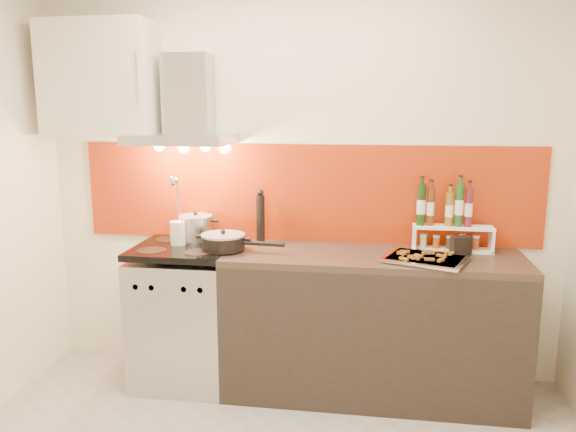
% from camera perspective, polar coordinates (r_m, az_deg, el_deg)
% --- Properties ---
extents(back_wall, '(3.40, 0.02, 2.60)m').
position_cam_1_polar(back_wall, '(3.69, 1.06, 3.60)').
color(back_wall, silver).
rests_on(back_wall, ground).
extents(backsplash, '(3.00, 0.02, 0.64)m').
position_cam_1_polar(backsplash, '(3.68, 1.80, 2.33)').
color(backsplash, '#932408').
rests_on(backsplash, back_wall).
extents(range_stove, '(0.60, 0.60, 0.91)m').
position_cam_1_polar(range_stove, '(3.77, -10.40, -9.91)').
color(range_stove, '#B7B7BA').
rests_on(range_stove, ground).
extents(counter, '(1.80, 0.60, 0.90)m').
position_cam_1_polar(counter, '(3.58, 8.45, -10.84)').
color(counter, black).
rests_on(counter, ground).
extents(range_hood, '(0.62, 0.50, 0.61)m').
position_cam_1_polar(range_hood, '(3.66, -10.37, 10.32)').
color(range_hood, '#B7B7BA').
rests_on(range_hood, back_wall).
extents(upper_cabinet, '(0.70, 0.35, 0.72)m').
position_cam_1_polar(upper_cabinet, '(3.87, -18.48, 13.04)').
color(upper_cabinet, beige).
rests_on(upper_cabinet, back_wall).
extents(stock_pot, '(0.22, 0.22, 0.19)m').
position_cam_1_polar(stock_pot, '(3.76, -9.34, -1.15)').
color(stock_pot, '#B7B7BA').
rests_on(stock_pot, range_stove).
extents(saute_pan, '(0.53, 0.27, 0.13)m').
position_cam_1_polar(saute_pan, '(3.49, -6.49, -2.60)').
color(saute_pan, black).
rests_on(saute_pan, range_stove).
extents(utensil_jar, '(0.10, 0.14, 0.46)m').
position_cam_1_polar(utensil_jar, '(3.63, -11.19, -0.96)').
color(utensil_jar, silver).
rests_on(utensil_jar, range_stove).
extents(pepper_mill, '(0.06, 0.06, 0.36)m').
position_cam_1_polar(pepper_mill, '(3.65, -2.82, -0.11)').
color(pepper_mill, black).
rests_on(pepper_mill, counter).
extents(step_shelf, '(0.48, 0.13, 0.42)m').
position_cam_1_polar(step_shelf, '(3.58, 16.01, -0.74)').
color(step_shelf, white).
rests_on(step_shelf, counter).
extents(caddy_box, '(0.13, 0.10, 0.11)m').
position_cam_1_polar(caddy_box, '(3.53, 17.15, -2.84)').
color(caddy_box, black).
rests_on(caddy_box, counter).
extents(baking_tray, '(0.55, 0.49, 0.03)m').
position_cam_1_polar(baking_tray, '(3.35, 13.75, -4.19)').
color(baking_tray, silver).
rests_on(baking_tray, counter).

